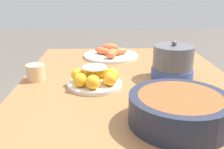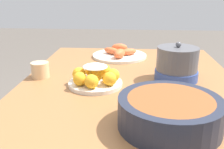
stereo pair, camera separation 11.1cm
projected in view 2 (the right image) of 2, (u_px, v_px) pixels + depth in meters
dining_table at (128, 102)px, 1.17m from camera, size 1.25×0.94×0.73m
cake_plate at (94, 77)px, 1.09m from camera, size 0.23×0.23×0.09m
serving_bowl at (168, 112)px, 0.76m from camera, size 0.30×0.30×0.09m
sauce_bowl at (176, 51)px, 1.61m from camera, size 0.08×0.08×0.03m
seafood_platter at (119, 54)px, 1.53m from camera, size 0.31×0.31×0.06m
cup_near at (39, 70)px, 1.18m from camera, size 0.08×0.08×0.07m
warming_pot at (176, 64)px, 1.14m from camera, size 0.19×0.19×0.17m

